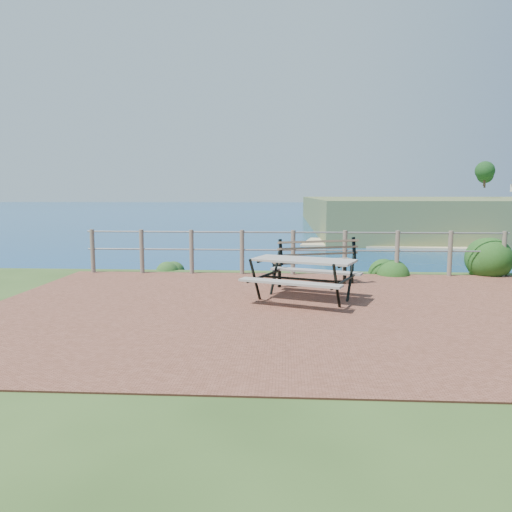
{
  "coord_description": "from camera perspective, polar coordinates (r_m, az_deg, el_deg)",
  "views": [
    {
      "loc": [
        -0.15,
        -7.78,
        1.83
      ],
      "look_at": [
        -0.68,
        0.81,
        0.75
      ],
      "focal_mm": 35.0,
      "sensor_mm": 36.0,
      "label": 1
    }
  ],
  "objects": [
    {
      "name": "ground",
      "position": [
        7.99,
        4.53,
        -6.1
      ],
      "size": [
        10.0,
        7.0,
        0.12
      ],
      "primitive_type": "cube",
      "color": "brown",
      "rests_on": "ground"
    },
    {
      "name": "ocean",
      "position": [
        207.79,
        3.56,
        6.62
      ],
      "size": [
        1200.0,
        1200.0,
        0.0
      ],
      "primitive_type": "plane",
      "color": "#165984",
      "rests_on": "ground"
    },
    {
      "name": "safety_railing",
      "position": [
        11.2,
        4.26,
        0.69
      ],
      "size": [
        9.4,
        0.1,
        1.0
      ],
      "color": "#6B5B4C",
      "rests_on": "ground"
    },
    {
      "name": "picnic_table",
      "position": [
        8.49,
        5.45,
        -2.19
      ],
      "size": [
        1.82,
        1.38,
        0.71
      ],
      "rotation": [
        0.0,
        0.0,
        -0.37
      ],
      "color": "gray",
      "rests_on": "ground"
    },
    {
      "name": "park_bench",
      "position": [
        10.06,
        6.59,
        0.22
      ],
      "size": [
        1.72,
        0.97,
        0.95
      ],
      "rotation": [
        0.0,
        0.0,
        0.35
      ],
      "color": "brown",
      "rests_on": "ground"
    },
    {
      "name": "shrub_right_edge",
      "position": [
        12.5,
        25.09,
        -1.95
      ],
      "size": [
        1.14,
        1.14,
        1.62
      ],
      "primitive_type": "ellipsoid",
      "color": "#204214",
      "rests_on": "ground"
    },
    {
      "name": "shrub_lip_west",
      "position": [
        12.36,
        -10.27,
        -1.48
      ],
      "size": [
        0.72,
        0.72,
        0.44
      ],
      "primitive_type": "ellipsoid",
      "color": "#234C1C",
      "rests_on": "ground"
    },
    {
      "name": "shrub_lip_east",
      "position": [
        11.84,
        14.61,
        -1.98
      ],
      "size": [
        0.75,
        0.75,
        0.48
      ],
      "primitive_type": "ellipsoid",
      "color": "#204214",
      "rests_on": "ground"
    }
  ]
}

